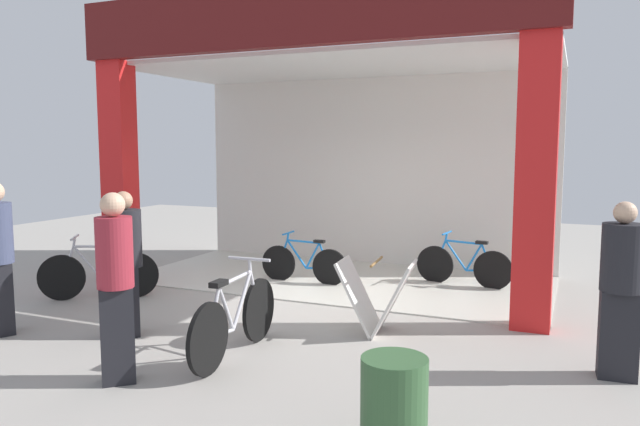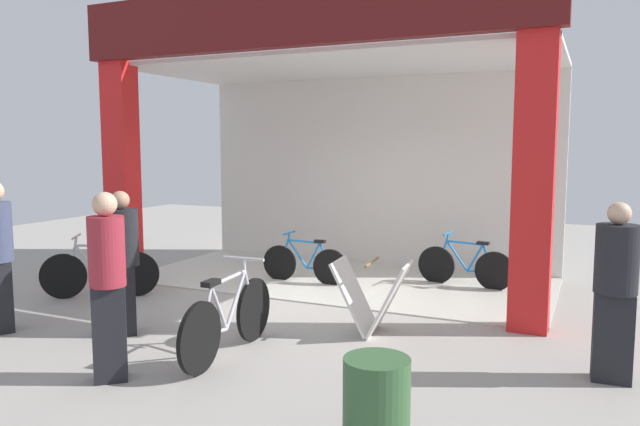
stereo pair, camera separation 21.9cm
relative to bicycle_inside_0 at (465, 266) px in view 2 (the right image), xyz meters
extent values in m
plane|color=#9E9991|center=(-1.91, -1.86, -0.32)|extent=(20.90, 20.90, 0.00)
cube|color=beige|center=(-1.91, -0.32, -0.31)|extent=(6.45, 3.08, 0.02)
cube|color=silver|center=(-1.91, 1.22, 1.37)|extent=(6.45, 0.12, 3.39)
cube|color=red|center=(-4.91, -1.86, 1.37)|extent=(0.44, 0.36, 3.39)
cube|color=red|center=(1.10, -1.86, 1.37)|extent=(0.44, 0.36, 3.39)
cube|color=#591414|center=(-1.91, -2.01, 3.47)|extent=(6.65, 0.20, 0.81)
cube|color=silver|center=(-1.91, -0.32, 3.03)|extent=(6.45, 3.08, 0.06)
cylinder|color=black|center=(0.44, -0.05, -0.03)|extent=(0.58, 0.11, 0.58)
cylinder|color=black|center=(-0.45, 0.05, -0.03)|extent=(0.58, 0.11, 0.58)
cylinder|color=blue|center=(0.23, -0.03, -0.06)|extent=(0.39, 0.08, 0.08)
cylinder|color=blue|center=(0.15, -0.02, 0.13)|extent=(0.26, 0.06, 0.44)
cylinder|color=blue|center=(-0.13, 0.02, 0.14)|extent=(0.36, 0.07, 0.45)
cylinder|color=blue|center=(-0.01, 0.00, 0.35)|extent=(0.56, 0.10, 0.05)
cylinder|color=blue|center=(0.34, -0.04, 0.15)|extent=(0.19, 0.05, 0.39)
cylinder|color=blue|center=(-0.36, 0.04, 0.16)|extent=(0.18, 0.05, 0.40)
cylinder|color=blue|center=(-0.28, 0.03, 0.42)|extent=(0.05, 0.04, 0.12)
cylinder|color=blue|center=(-0.27, 0.03, 0.47)|extent=(0.08, 0.41, 0.03)
cube|color=black|center=(0.26, -0.03, 0.37)|extent=(0.19, 0.11, 0.04)
cylinder|color=black|center=(-1.88, -0.77, -0.04)|extent=(0.56, 0.05, 0.56)
cylinder|color=black|center=(-2.75, -0.78, -0.04)|extent=(0.56, 0.05, 0.56)
cylinder|color=blue|center=(-2.09, -0.77, -0.06)|extent=(0.38, 0.04, 0.07)
cylinder|color=blue|center=(-2.17, -0.77, 0.12)|extent=(0.25, 0.03, 0.42)
cylinder|color=blue|center=(-2.44, -0.78, 0.13)|extent=(0.35, 0.04, 0.44)
cylinder|color=blue|center=(-2.33, -0.78, 0.33)|extent=(0.54, 0.04, 0.04)
cylinder|color=blue|center=(-1.98, -0.77, 0.14)|extent=(0.19, 0.03, 0.38)
cylinder|color=blue|center=(-2.67, -0.78, 0.15)|extent=(0.17, 0.03, 0.39)
cylinder|color=blue|center=(-2.59, -0.78, 0.39)|extent=(0.05, 0.03, 0.12)
cylinder|color=blue|center=(-2.58, -0.78, 0.45)|extent=(0.03, 0.39, 0.03)
cube|color=black|center=(-2.06, -0.77, 0.35)|extent=(0.17, 0.09, 0.04)
cylinder|color=black|center=(-4.13, -2.50, -0.01)|extent=(0.55, 0.39, 0.64)
cylinder|color=black|center=(-4.95, -3.04, -0.01)|extent=(0.55, 0.39, 0.64)
cylinder|color=silver|center=(-4.32, -2.63, -0.03)|extent=(0.38, 0.27, 0.08)
cylinder|color=silver|center=(-4.40, -2.68, 0.18)|extent=(0.25, 0.18, 0.48)
cylinder|color=silver|center=(-4.65, -2.84, 0.18)|extent=(0.34, 0.24, 0.50)
cylinder|color=silver|center=(-4.55, -2.78, 0.42)|extent=(0.53, 0.37, 0.05)
cylinder|color=silver|center=(-4.22, -2.56, 0.20)|extent=(0.19, 0.14, 0.43)
cylinder|color=silver|center=(-4.87, -2.99, 0.21)|extent=(0.18, 0.13, 0.44)
cylinder|color=silver|center=(-4.80, -2.94, 0.49)|extent=(0.06, 0.06, 0.13)
cylinder|color=silver|center=(-4.79, -2.93, 0.55)|extent=(0.27, 0.39, 0.03)
cube|color=black|center=(-4.30, -2.61, 0.44)|extent=(0.21, 0.19, 0.05)
cylinder|color=black|center=(-1.56, -4.56, 0.02)|extent=(0.08, 0.69, 0.69)
cylinder|color=black|center=(-1.61, -3.49, 0.02)|extent=(0.08, 0.69, 0.69)
cylinder|color=silver|center=(-1.57, -4.31, -0.01)|extent=(0.06, 0.46, 0.09)
cylinder|color=silver|center=(-1.57, -4.21, 0.22)|extent=(0.05, 0.30, 0.52)
cylinder|color=silver|center=(-1.59, -3.88, 0.23)|extent=(0.06, 0.42, 0.54)
cylinder|color=silver|center=(-1.58, -4.01, 0.48)|extent=(0.07, 0.66, 0.05)
cylinder|color=silver|center=(-1.56, -4.44, 0.24)|extent=(0.05, 0.23, 0.46)
cylinder|color=silver|center=(-1.60, -3.60, 0.25)|extent=(0.05, 0.21, 0.48)
cylinder|color=silver|center=(-1.60, -3.70, 0.55)|extent=(0.04, 0.06, 0.14)
cylinder|color=silver|center=(-1.60, -3.71, 0.62)|extent=(0.48, 0.06, 0.03)
cube|color=black|center=(-1.57, -4.34, 0.50)|extent=(0.11, 0.21, 0.05)
cube|color=silver|center=(-0.71, -2.76, 0.09)|extent=(0.49, 0.62, 0.84)
cube|color=silver|center=(-0.31, -2.71, 0.09)|extent=(0.49, 0.62, 0.84)
cylinder|color=olive|center=(-0.51, -2.73, 0.50)|extent=(0.09, 0.58, 0.03)
cube|color=black|center=(-3.08, -3.90, 0.07)|extent=(0.41, 0.41, 0.78)
cylinder|color=black|center=(-3.08, -3.90, 0.78)|extent=(0.53, 0.53, 0.64)
sphere|color=tan|center=(-3.08, -3.90, 1.20)|extent=(0.21, 0.21, 0.21)
cube|color=black|center=(-2.21, -5.02, 0.11)|extent=(0.38, 0.37, 0.87)
cylinder|color=maroon|center=(-2.21, -5.02, 0.87)|extent=(0.46, 0.46, 0.63)
sphere|color=#D8AD8C|center=(-2.21, -5.02, 1.29)|extent=(0.22, 0.22, 0.22)
cube|color=black|center=(1.94, -3.14, 0.08)|extent=(0.35, 0.26, 0.82)
cylinder|color=black|center=(1.94, -3.14, 0.80)|extent=(0.39, 0.39, 0.62)
sphere|color=#D8AD8C|center=(1.94, -3.14, 1.21)|extent=(0.20, 0.20, 0.20)
cylinder|color=#335933|center=(0.45, -5.32, 0.03)|extent=(0.46, 0.46, 0.70)
camera|label=1|loc=(1.54, -9.15, 1.81)|focal=33.93mm
camera|label=2|loc=(1.74, -9.06, 1.81)|focal=33.93mm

